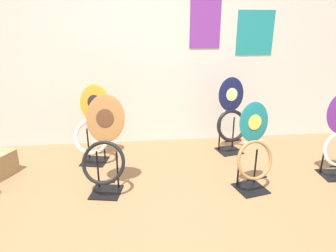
{
  "coord_description": "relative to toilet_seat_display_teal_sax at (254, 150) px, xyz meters",
  "views": [
    {
      "loc": [
        -0.21,
        -1.81,
        1.56
      ],
      "look_at": [
        0.12,
        1.08,
        0.55
      ],
      "focal_mm": 32.0,
      "sensor_mm": 36.0,
      "label": 1
    }
  ],
  "objects": [
    {
      "name": "toilet_seat_display_teal_sax",
      "position": [
        0.0,
        0.0,
        0.0
      ],
      "size": [
        0.41,
        0.33,
        0.87
      ],
      "color": "black",
      "rests_on": "ground_plane"
    },
    {
      "name": "wall_back",
      "position": [
        -0.89,
        1.43,
        0.89
      ],
      "size": [
        8.0,
        0.07,
        2.6
      ],
      "color": "silver",
      "rests_on": "ground_plane"
    },
    {
      "name": "toilet_seat_display_woodgrain",
      "position": [
        -1.4,
        0.12,
        0.02
      ],
      "size": [
        0.45,
        0.42,
        0.93
      ],
      "color": "black",
      "rests_on": "ground_plane"
    },
    {
      "name": "ground_plane",
      "position": [
        -0.89,
        -0.68,
        -0.41
      ],
      "size": [
        14.0,
        14.0,
        0.0
      ],
      "primitive_type": "plane",
      "color": "#8E6642"
    },
    {
      "name": "toilet_seat_display_orange_sun",
      "position": [
        -1.59,
        0.82,
        -0.0
      ],
      "size": [
        0.47,
        0.45,
        0.89
      ],
      "color": "black",
      "rests_on": "ground_plane"
    },
    {
      "name": "toilet_seat_display_navy_moon",
      "position": [
        0.07,
        0.91,
        0.03
      ],
      "size": [
        0.43,
        0.33,
        0.94
      ],
      "color": "black",
      "rests_on": "ground_plane"
    }
  ]
}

